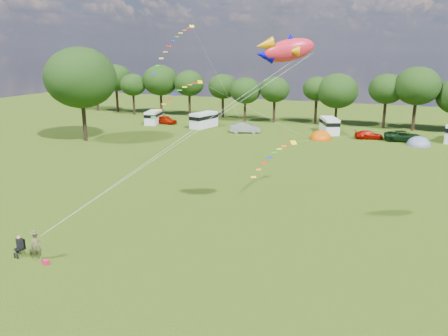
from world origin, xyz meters
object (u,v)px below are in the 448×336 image
at_px(car_d, 404,136).
at_px(campervan_a, 153,117).
at_px(tent_orange, 320,139).
at_px(campervan_b, 204,119).
at_px(campervan_c, 329,125).
at_px(camp_chair, 20,244).
at_px(tent_greyblue, 418,145).
at_px(car_a, 166,120).
at_px(big_tree, 81,78).
at_px(kite_flyer, 36,246).
at_px(fish_kite, 284,50).
at_px(car_b, 245,128).
at_px(car_c, 369,135).

relative_size(car_d, campervan_a, 1.11).
bearing_deg(tent_orange, campervan_b, 172.65).
distance_m(campervan_c, camp_chair, 52.09).
relative_size(car_d, tent_greyblue, 1.54).
bearing_deg(car_a, tent_greyblue, -85.71).
xyz_separation_m(big_tree, kite_flyer, (21.89, -31.42, -8.10)).
bearing_deg(tent_orange, camp_chair, -103.77).
relative_size(campervan_a, fish_kite, 1.23).
bearing_deg(car_d, kite_flyer, 153.00).
xyz_separation_m(car_a, car_b, (16.12, -2.88, 0.07)).
height_order(campervan_a, campervan_c, campervan_c).
distance_m(camp_chair, fish_kite, 21.16).
xyz_separation_m(car_b, campervan_a, (-18.15, 2.10, 0.46)).
relative_size(big_tree, campervan_b, 2.37).
bearing_deg(fish_kite, campervan_a, 106.51).
relative_size(car_d, tent_orange, 1.54).
relative_size(campervan_c, camp_chair, 3.84).
bearing_deg(camp_chair, car_d, 76.66).
distance_m(car_a, fish_kite, 51.75).
height_order(car_b, campervan_a, campervan_a).
height_order(campervan_b, camp_chair, campervan_b).
bearing_deg(campervan_b, campervan_c, -68.11).
height_order(big_tree, car_a, big_tree).
bearing_deg(tent_orange, campervan_c, 86.30).
bearing_deg(tent_greyblue, campervan_c, 160.55).
bearing_deg(car_d, car_a, 85.81).
relative_size(big_tree, car_c, 3.32).
relative_size(tent_orange, fish_kite, 0.89).
relative_size(car_d, campervan_b, 1.00).
distance_m(car_d, tent_greyblue, 3.01).
bearing_deg(tent_greyblue, car_a, 176.32).
bearing_deg(campervan_b, car_a, 97.74).
bearing_deg(fish_kite, tent_orange, 70.66).
height_order(big_tree, campervan_b, big_tree).
relative_size(car_b, kite_flyer, 2.41).
distance_m(car_c, tent_greyblue, 7.16).
relative_size(car_d, kite_flyer, 3.04).
bearing_deg(kite_flyer, car_a, 71.83).
bearing_deg(camp_chair, car_a, 120.94).
height_order(campervan_b, kite_flyer, campervan_b).
bearing_deg(camp_chair, car_c, 81.55).
xyz_separation_m(campervan_b, fish_kite, (23.60, -38.27, 11.49)).
distance_m(car_d, fish_kite, 41.30).
distance_m(campervan_b, fish_kite, 46.41).
height_order(car_a, campervan_a, campervan_a).
bearing_deg(tent_orange, big_tree, -156.08).
bearing_deg(car_a, campervan_a, 119.10).
height_order(car_b, kite_flyer, kite_flyer).
bearing_deg(car_a, car_b, -92.17).
distance_m(kite_flyer, camp_chair, 1.43).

